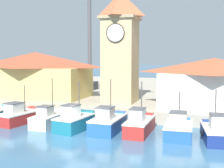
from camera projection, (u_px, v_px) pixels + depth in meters
name	position (u px, v px, depth m)	size (l,w,h in m)	color
ground_plane	(80.00, 137.00, 24.80)	(300.00, 300.00, 0.00)	#386689
quay_wharf	(148.00, 92.00, 49.52)	(120.00, 40.00, 1.19)	#A89E89
fishing_boat_left_outer	(20.00, 116.00, 29.85)	(2.82, 5.05, 3.61)	#AD2823
fishing_boat_left_inner	(49.00, 118.00, 28.64)	(2.02, 4.44, 4.40)	silver
fishing_boat_mid_left	(75.00, 121.00, 27.17)	(2.63, 4.64, 4.22)	#196B7F
fishing_boat_center	(108.00, 123.00, 26.54)	(2.26, 4.72, 4.45)	#2356A8
fishing_boat_mid_right	(140.00, 124.00, 25.88)	(1.91, 4.76, 4.32)	#AD2823
fishing_boat_right_inner	(179.00, 128.00, 24.85)	(2.39, 4.38, 3.58)	#2356A8
fishing_boat_right_outer	(216.00, 132.00, 23.66)	(2.58, 4.72, 3.90)	navy
clock_tower	(120.00, 45.00, 34.63)	(3.99, 3.99, 13.76)	tan
warehouse_left	(36.00, 74.00, 39.29)	(13.34, 7.01, 5.62)	tan
warehouse_right	(214.00, 83.00, 30.96)	(10.79, 6.32, 5.01)	silver
port_crane_near	(90.00, 36.00, 46.80)	(2.00, 10.67, 20.24)	#353539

